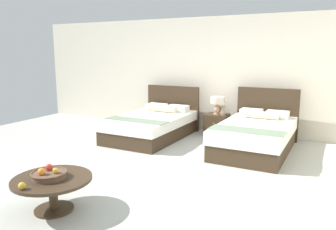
# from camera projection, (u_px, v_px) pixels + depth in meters

# --- Properties ---
(ground_plane) EXTENTS (10.32, 9.50, 0.02)m
(ground_plane) POSITION_uv_depth(u_px,v_px,m) (163.00, 168.00, 5.31)
(ground_plane) COLOR #B1B4AA
(wall_back) EXTENTS (10.32, 0.12, 2.65)m
(wall_back) POSITION_uv_depth(u_px,v_px,m) (221.00, 75.00, 7.65)
(wall_back) COLOR beige
(wall_back) RESTS_ON ground
(bed_near_window) EXTENTS (1.38, 2.17, 1.05)m
(bed_near_window) POSITION_uv_depth(u_px,v_px,m) (153.00, 125.00, 7.20)
(bed_near_window) COLOR #3B2B1C
(bed_near_window) RESTS_ON ground
(bed_near_corner) EXTENTS (1.30, 2.14, 1.10)m
(bed_near_corner) POSITION_uv_depth(u_px,v_px,m) (256.00, 135.00, 6.20)
(bed_near_corner) COLOR #3B2B1C
(bed_near_corner) RESTS_ON ground
(nightstand) EXTENTS (0.50, 0.46, 0.47)m
(nightstand) POSITION_uv_depth(u_px,v_px,m) (217.00, 124.00, 7.43)
(nightstand) COLOR #3B2B1C
(nightstand) RESTS_ON ground
(table_lamp) EXTENTS (0.32, 0.32, 0.39)m
(table_lamp) POSITION_uv_depth(u_px,v_px,m) (218.00, 103.00, 7.35)
(table_lamp) COLOR tan
(table_lamp) RESTS_ON nightstand
(vase) EXTENTS (0.10, 0.10, 0.20)m
(vase) POSITION_uv_depth(u_px,v_px,m) (223.00, 111.00, 7.26)
(vase) COLOR gray
(vase) RESTS_ON nightstand
(coffee_table) EXTENTS (0.91, 0.91, 0.40)m
(coffee_table) POSITION_uv_depth(u_px,v_px,m) (53.00, 185.00, 3.82)
(coffee_table) COLOR #3B2B1C
(coffee_table) RESTS_ON ground
(fruit_bowl) EXTENTS (0.41, 0.41, 0.14)m
(fruit_bowl) POSITION_uv_depth(u_px,v_px,m) (49.00, 174.00, 3.79)
(fruit_bowl) COLOR brown
(fruit_bowl) RESTS_ON coffee_table
(loose_apple) EXTENTS (0.08, 0.08, 0.08)m
(loose_apple) POSITION_uv_depth(u_px,v_px,m) (22.00, 186.00, 3.48)
(loose_apple) COLOR gold
(loose_apple) RESTS_ON coffee_table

